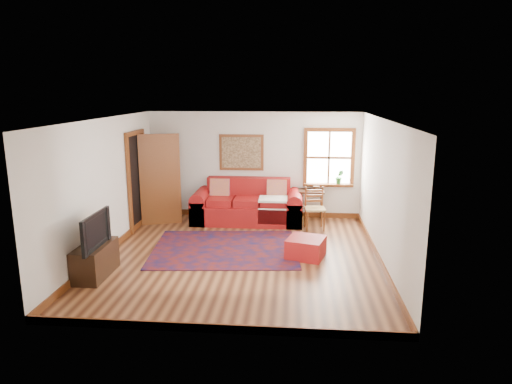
# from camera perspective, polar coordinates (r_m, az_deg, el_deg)

# --- Properties ---
(ground) EXTENTS (5.50, 5.50, 0.00)m
(ground) POSITION_cam_1_polar(r_m,az_deg,el_deg) (8.50, -1.90, -7.97)
(ground) COLOR #492413
(ground) RESTS_ON ground
(room_envelope) EXTENTS (5.04, 5.54, 2.52)m
(room_envelope) POSITION_cam_1_polar(r_m,az_deg,el_deg) (8.08, -1.97, 3.09)
(room_envelope) COLOR silver
(room_envelope) RESTS_ON ground
(window) EXTENTS (1.18, 0.20, 1.38)m
(window) POSITION_cam_1_polar(r_m,az_deg,el_deg) (10.76, 9.25, 3.52)
(window) COLOR white
(window) RESTS_ON ground
(doorway) EXTENTS (0.89, 1.08, 2.14)m
(doorway) POSITION_cam_1_polar(r_m,az_deg,el_deg) (10.36, -12.96, 1.64)
(doorway) COLOR black
(doorway) RESTS_ON ground
(framed_artwork) EXTENTS (1.05, 0.07, 0.85)m
(framed_artwork) POSITION_cam_1_polar(r_m,az_deg,el_deg) (10.78, -1.84, 4.96)
(framed_artwork) COLOR brown
(framed_artwork) RESTS_ON ground
(persian_rug) EXTENTS (2.91, 2.42, 0.02)m
(persian_rug) POSITION_cam_1_polar(r_m,az_deg,el_deg) (8.86, -3.88, -7.05)
(persian_rug) COLOR #60140D
(persian_rug) RESTS_ON ground
(red_leather_sofa) EXTENTS (2.51, 1.04, 0.98)m
(red_leather_sofa) POSITION_cam_1_polar(r_m,az_deg,el_deg) (10.56, -1.02, -1.97)
(red_leather_sofa) COLOR maroon
(red_leather_sofa) RESTS_ON ground
(red_ottoman) EXTENTS (0.78, 0.78, 0.36)m
(red_ottoman) POSITION_cam_1_polar(r_m,az_deg,el_deg) (8.43, 6.25, -6.91)
(red_ottoman) COLOR maroon
(red_ottoman) RESTS_ON ground
(side_table) EXTENTS (0.60, 0.45, 0.72)m
(side_table) POSITION_cam_1_polar(r_m,az_deg,el_deg) (10.65, 6.88, -0.42)
(side_table) COLOR #311C10
(side_table) RESTS_ON ground
(ladder_back_chair) EXTENTS (0.47, 0.45, 0.92)m
(ladder_back_chair) POSITION_cam_1_polar(r_m,az_deg,el_deg) (10.07, 7.33, -1.81)
(ladder_back_chair) COLOR tan
(ladder_back_chair) RESTS_ON ground
(media_cabinet) EXTENTS (0.44, 0.97, 0.53)m
(media_cabinet) POSITION_cam_1_polar(r_m,az_deg,el_deg) (7.99, -19.45, -8.06)
(media_cabinet) COLOR #311C10
(media_cabinet) RESTS_ON ground
(television) EXTENTS (0.13, 0.99, 0.57)m
(television) POSITION_cam_1_polar(r_m,az_deg,el_deg) (7.69, -20.03, -4.56)
(television) COLOR black
(television) RESTS_ON media_cabinet
(candle_hurricane) EXTENTS (0.12, 0.12, 0.18)m
(candle_hurricane) POSITION_cam_1_polar(r_m,az_deg,el_deg) (8.16, -18.31, -4.93)
(candle_hurricane) COLOR silver
(candle_hurricane) RESTS_ON media_cabinet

